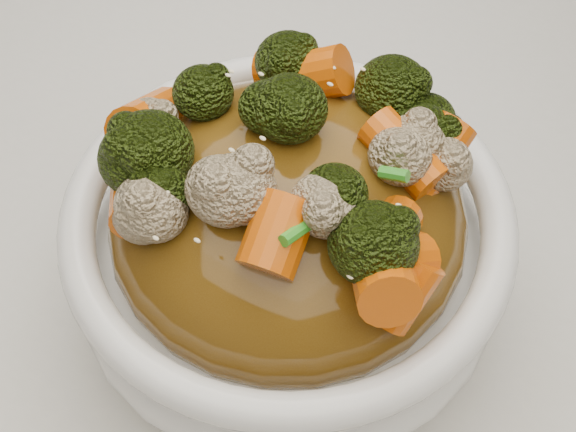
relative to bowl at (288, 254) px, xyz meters
The scene contains 8 objects.
tablecloth 0.09m from the bowl, 125.85° to the left, with size 1.20×0.80×0.04m, color silver.
bowl is the anchor object (origin of this frame).
sauce_base 0.03m from the bowl, 63.43° to the left, with size 0.18×0.18×0.10m, color #57390E.
carrots 0.10m from the bowl, 63.43° to the left, with size 0.18×0.18×0.05m, color #D55706, non-canonical shape.
broccoli 0.09m from the bowl, 63.43° to the left, with size 0.18×0.18×0.05m, color black, non-canonical shape.
cauliflower 0.09m from the bowl, 63.43° to the left, with size 0.18×0.18×0.04m, color tan, non-canonical shape.
scallions 0.10m from the bowl, 63.43° to the left, with size 0.13×0.13×0.02m, color #319322, non-canonical shape.
sesame_seeds 0.10m from the bowl, ahead, with size 0.16×0.16×0.01m, color beige, non-canonical shape.
Camera 1 is at (0.18, -0.24, 1.15)m, focal length 50.00 mm.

